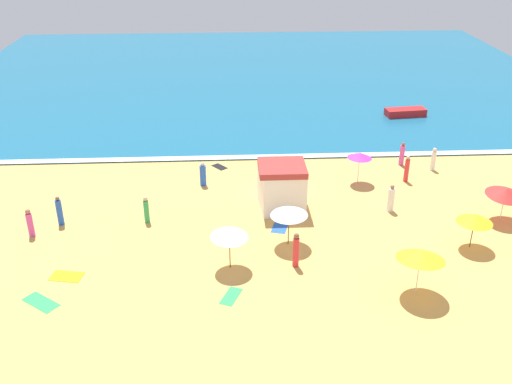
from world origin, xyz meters
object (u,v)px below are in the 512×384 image
Objects in this scene: beachgoer_4 at (433,159)px; beachgoer_8 at (203,175)px; beach_umbrella_1 at (506,192)px; beach_umbrella_4 at (229,233)px; beachgoer_7 at (402,155)px; beach_umbrella_2 at (421,255)px; beachgoer_5 at (296,250)px; lifeguard_cabana at (282,186)px; beach_umbrella_0 at (360,155)px; beachgoer_6 at (30,223)px; beach_umbrella_3 at (475,218)px; small_boat_0 at (405,112)px; beachgoer_3 at (391,199)px; beachgoer_0 at (146,210)px; beachgoer_2 at (59,211)px; beach_umbrella_5 at (289,211)px; beachgoer_1 at (407,169)px.

beachgoer_4 is 1.02× the size of beachgoer_8.
beach_umbrella_1 is 15.59m from beach_umbrella_4.
beach_umbrella_4 is at bearing -134.99° from beachgoer_7.
beach_umbrella_2 reaches higher than beachgoer_5.
beach_umbrella_2 is at bearing -16.69° from beach_umbrella_4.
lifeguard_cabana is 6.07m from beach_umbrella_0.
beach_umbrella_3 is at bearing -5.77° from beachgoer_6.
beachgoer_5 is 24.43m from small_boat_0.
beach_umbrella_2 reaches higher than beachgoer_3.
lifeguard_cabana is 1.74× the size of beachgoer_4.
beachgoer_0 is 19.04m from beachgoer_4.
beachgoer_5 is 10.43m from beachgoer_8.
beach_umbrella_1 is at bearing -2.34° from beachgoer_0.
beach_umbrella_2 is 19.02m from beachgoer_2.
beachgoer_0 is (-19.62, 0.80, -0.97)m from beach_umbrella_1.
beach_umbrella_3 is 17.22m from beachgoer_0.
beach_umbrella_5 is 1.61× the size of beachgoer_8.
beach_umbrella_0 reaches higher than beach_umbrella_3.
beach_umbrella_2 is 1.73× the size of beachgoer_6.
beachgoer_5 is (-10.35, -10.82, 0.14)m from beachgoer_4.
beach_umbrella_5 is 1.36× the size of beachgoer_5.
beachgoer_1 reaches higher than beachgoer_4.
beach_umbrella_0 is 4.13m from beachgoer_3.
beach_umbrella_5 reaches higher than beachgoer_3.
beachgoer_3 is at bearing 28.04° from beach_umbrella_5.
beachgoer_8 is (-4.59, 7.26, -1.22)m from beach_umbrella_5.
beach_umbrella_2 is 1.76× the size of beachgoer_0.
beachgoer_0 is (-7.55, 2.72, -1.16)m from beach_umbrella_5.
beachgoer_8 is at bearing 99.62° from beach_umbrella_4.
beach_umbrella_1 is 17.52m from beachgoer_8.
beach_umbrella_0 is 1.17× the size of beachgoer_1.
beachgoer_6 is (-13.63, 3.57, -0.12)m from beachgoer_5.
beachgoer_0 is (-16.84, 3.49, -0.91)m from beach_umbrella_3.
beachgoer_2 reaches higher than beachgoer_3.
beachgoer_1 is at bearing -99.55° from beachgoer_7.
beachgoer_1 is 1.02× the size of beachgoer_2.
beach_umbrella_4 is (-8.18, -9.14, 0.08)m from beach_umbrella_0.
beach_umbrella_2 reaches higher than beach_umbrella_0.
beach_umbrella_5 reaches higher than beachgoer_5.
beach_umbrella_0 is 4.46m from beachgoer_7.
beach_umbrella_2 is 14.81m from beachgoer_0.
beach_umbrella_4 is at bearing -18.65° from beachgoer_6.
beach_umbrella_1 is 1.63× the size of beachgoer_1.
beachgoer_5 is 0.54× the size of small_boat_0.
beachgoer_7 is 0.48× the size of small_boat_0.
beach_umbrella_5 is 1.55× the size of beachgoer_6.
beach_umbrella_4 reaches higher than beach_umbrella_0.
beachgoer_3 is at bearing 41.38° from beachgoer_5.
beachgoer_8 is (2.96, 4.53, -0.06)m from beachgoer_0.
beach_umbrella_2 reaches higher than beachgoer_7.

